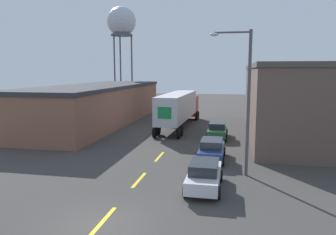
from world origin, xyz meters
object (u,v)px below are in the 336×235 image
parked_car_right_far (217,130)px  street_lamp (244,94)px  parked_car_right_mid (212,149)px  water_tower (121,23)px  semi_truck (180,106)px  parked_car_right_near (204,175)px

parked_car_right_far → street_lamp: size_ratio=0.50×
parked_car_right_far → parked_car_right_mid: bearing=-90.0°
parked_car_right_far → street_lamp: (2.11, -11.16, 4.33)m
parked_car_right_mid → street_lamp: (2.11, -3.10, 4.33)m
water_tower → street_lamp: size_ratio=2.02×
parked_car_right_mid → parked_car_right_far: same height
semi_truck → street_lamp: 18.18m
parked_car_right_mid → water_tower: (-19.19, 35.43, 14.43)m
parked_car_right_near → water_tower: water_tower is taller
semi_truck → street_lamp: size_ratio=1.69×
semi_truck → water_tower: water_tower is taller
parked_car_right_far → parked_car_right_near: bearing=-90.0°
parked_car_right_near → street_lamp: bearing=54.3°
parked_car_right_mid → street_lamp: 5.73m
semi_truck → parked_car_right_near: (4.66, -19.59, -1.60)m
parked_car_right_far → street_lamp: bearing=-79.3°
parked_car_right_mid → water_tower: 42.79m
semi_truck → street_lamp: street_lamp is taller
parked_car_right_far → water_tower: water_tower is taller
water_tower → parked_car_right_near: bearing=-65.2°
semi_truck → parked_car_right_far: (4.66, -5.49, -1.60)m
parked_car_right_mid → street_lamp: bearing=-55.7°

